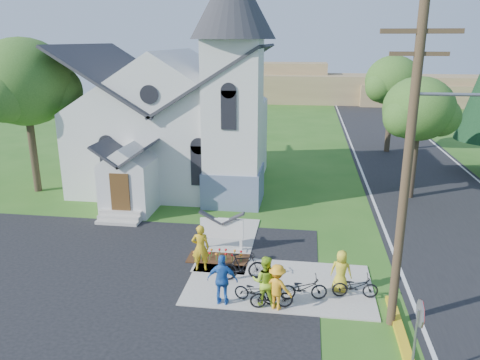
% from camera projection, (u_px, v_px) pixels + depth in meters
% --- Properties ---
extents(ground, '(120.00, 120.00, 0.00)m').
position_uv_depth(ground, '(238.00, 289.00, 17.56)').
color(ground, '#2D611B').
rests_on(ground, ground).
extents(parking_lot, '(20.00, 16.00, 0.02)m').
position_uv_depth(parking_lot, '(36.00, 303.00, 16.62)').
color(parking_lot, black).
rests_on(parking_lot, ground).
extents(road, '(8.00, 90.00, 0.02)m').
position_uv_depth(road, '(424.00, 183.00, 30.41)').
color(road, black).
rests_on(road, ground).
extents(sidewalk, '(7.00, 4.00, 0.05)m').
position_uv_depth(sidewalk, '(279.00, 284.00, 17.82)').
color(sidewalk, '#A49F94').
rests_on(sidewalk, ground).
extents(church, '(12.35, 12.00, 13.00)m').
position_uv_depth(church, '(180.00, 103.00, 28.63)').
color(church, silver).
rests_on(church, ground).
extents(church_sign, '(2.20, 0.40, 1.70)m').
position_uv_depth(church_sign, '(222.00, 229.00, 20.46)').
color(church_sign, '#A49F94').
rests_on(church_sign, ground).
extents(flower_bed, '(2.60, 1.10, 0.07)m').
position_uv_depth(flower_bed, '(218.00, 259.00, 19.89)').
color(flower_bed, '#381B0F').
rests_on(flower_bed, ground).
extents(utility_pole, '(3.45, 0.28, 10.00)m').
position_uv_depth(utility_pole, '(409.00, 165.00, 13.85)').
color(utility_pole, '#413120').
rests_on(utility_pole, ground).
extents(stop_sign, '(0.11, 0.76, 2.48)m').
position_uv_depth(stop_sign, '(418.00, 324.00, 12.33)').
color(stop_sign, gray).
rests_on(stop_sign, ground).
extents(tree_lot_corner, '(5.60, 5.60, 9.15)m').
position_uv_depth(tree_lot_corner, '(24.00, 82.00, 27.05)').
color(tree_lot_corner, '#35281D').
rests_on(tree_lot_corner, ground).
extents(tree_road_near, '(4.00, 4.00, 7.05)m').
position_uv_depth(tree_road_near, '(419.00, 109.00, 26.27)').
color(tree_road_near, '#35281D').
rests_on(tree_road_near, ground).
extents(tree_road_mid, '(4.40, 4.40, 7.80)m').
position_uv_depth(tree_road_mid, '(393.00, 81.00, 37.41)').
color(tree_road_mid, '#35281D').
rests_on(tree_road_mid, ground).
extents(distant_hills, '(61.00, 10.00, 5.60)m').
position_uv_depth(distant_hills, '(315.00, 87.00, 69.87)').
color(distant_hills, '#8A704D').
rests_on(distant_hills, ground).
extents(cyclist_0, '(0.77, 0.57, 1.93)m').
position_uv_depth(cyclist_0, '(201.00, 248.00, 18.64)').
color(cyclist_0, gold).
rests_on(cyclist_0, sidewalk).
extents(bike_0, '(1.63, 0.85, 0.82)m').
position_uv_depth(bike_0, '(255.00, 291.00, 16.49)').
color(bike_0, black).
rests_on(bike_0, sidewalk).
extents(cyclist_1, '(0.92, 0.73, 1.85)m').
position_uv_depth(cyclist_1, '(265.00, 281.00, 16.14)').
color(cyclist_1, '#A1D127').
rests_on(cyclist_1, sidewalk).
extents(bike_1, '(1.90, 1.03, 1.10)m').
position_uv_depth(bike_1, '(243.00, 266.00, 18.01)').
color(bike_1, black).
rests_on(bike_1, sidewalk).
extents(cyclist_2, '(1.10, 0.49, 1.85)m').
position_uv_depth(cyclist_2, '(223.00, 280.00, 16.24)').
color(cyclist_2, blue).
rests_on(cyclist_2, sidewalk).
extents(bike_2, '(1.78, 0.87, 0.90)m').
position_uv_depth(bike_2, '(303.00, 288.00, 16.64)').
color(bike_2, black).
rests_on(bike_2, sidewalk).
extents(cyclist_3, '(1.20, 0.92, 1.65)m').
position_uv_depth(cyclist_3, '(277.00, 287.00, 15.96)').
color(cyclist_3, '#FFA61C').
rests_on(cyclist_3, sidewalk).
extents(bike_3, '(1.56, 0.70, 0.91)m').
position_uv_depth(bike_3, '(272.00, 296.00, 16.10)').
color(bike_3, black).
rests_on(bike_3, sidewalk).
extents(cyclist_4, '(0.88, 0.67, 1.61)m').
position_uv_depth(cyclist_4, '(341.00, 271.00, 17.09)').
color(cyclist_4, gold).
rests_on(cyclist_4, sidewalk).
extents(bike_4, '(1.67, 0.68, 0.86)m').
position_uv_depth(bike_4, '(355.00, 286.00, 16.78)').
color(bike_4, black).
rests_on(bike_4, sidewalk).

